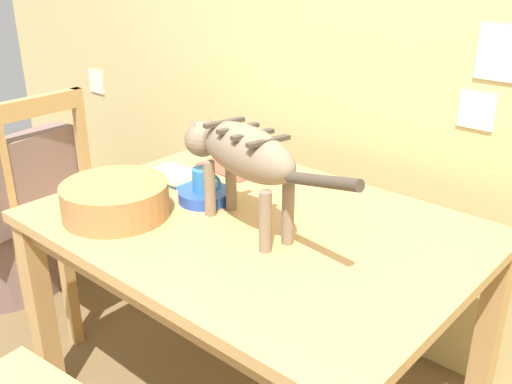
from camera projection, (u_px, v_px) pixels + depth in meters
wall_rear at (403, 32)px, 2.04m from camera, size 5.39×0.11×2.50m
dining_table at (256, 246)px, 1.83m from camera, size 1.33×0.97×0.74m
cat at (241, 154)px, 1.69m from camera, size 0.74×0.23×0.32m
saucer_bowl at (204, 196)px, 1.94m from camera, size 0.18×0.18×0.04m
coffee_mug at (205, 180)px, 1.91m from camera, size 0.12×0.08×0.08m
magazine at (235, 167)px, 2.23m from camera, size 0.27×0.21×0.01m
book_stack at (174, 176)px, 2.12m from camera, size 0.18×0.15×0.03m
wicker_basket at (115, 199)px, 1.82m from camera, size 0.34×0.34×0.11m
wooden_chair_far at (71, 211)px, 2.52m from camera, size 0.43×0.43×0.95m
wicker_armchair at (3, 233)px, 2.75m from camera, size 0.64×0.66×0.78m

